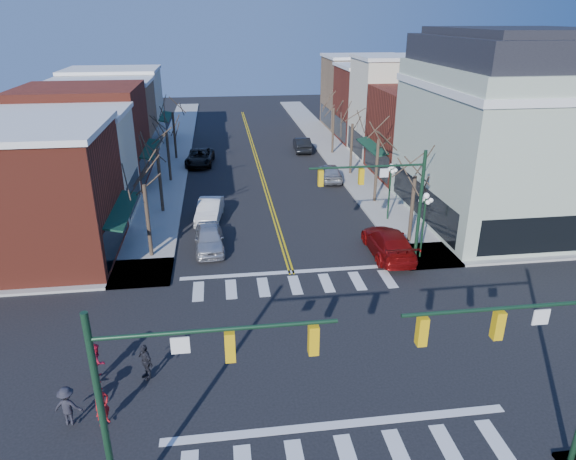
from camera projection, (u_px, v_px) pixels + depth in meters
name	position (u px, v px, depth m)	size (l,w,h in m)	color
ground	(315.00, 351.00, 23.24)	(160.00, 160.00, 0.00)	black
sidewalk_left	(160.00, 207.00, 40.41)	(3.50, 70.00, 0.15)	#9E9B93
sidewalk_right	(375.00, 197.00, 42.57)	(3.50, 70.00, 0.15)	#9E9B93
bldg_left_brick_a	(25.00, 198.00, 30.51)	(10.00, 8.50, 8.00)	maroon
bldg_left_stucco_a	(61.00, 167.00, 37.69)	(10.00, 7.00, 7.50)	beige
bldg_left_brick_b	(84.00, 137.00, 44.81)	(10.00, 9.00, 8.50)	maroon
bldg_left_tan	(103.00, 123.00, 52.48)	(10.00, 7.50, 7.80)	#A27D59
bldg_left_stucco_b	(116.00, 108.00, 59.48)	(10.00, 8.00, 8.20)	beige
bldg_right_brick_a	(431.00, 134.00, 47.15)	(10.00, 8.50, 8.00)	maroon
bldg_right_stucco	(403.00, 108.00, 53.84)	(10.00, 7.00, 10.00)	beige
bldg_right_brick_b	(381.00, 104.00, 60.99)	(10.00, 8.00, 8.50)	maroon
bldg_right_tan	(363.00, 93.00, 68.20)	(10.00, 8.00, 9.00)	#A27D59
victorian_corner	(511.00, 129.00, 35.96)	(12.25, 14.25, 13.30)	#ABBBA2
traffic_mast_near_left	(168.00, 386.00, 13.97)	(6.60, 0.28, 7.20)	#14331E
traffic_mast_near_right	(546.00, 353.00, 15.35)	(6.60, 0.28, 7.20)	#14331E
traffic_mast_far_right	(390.00, 195.00, 28.87)	(6.60, 0.28, 7.20)	#14331E
lamppost_corner	(424.00, 214.00, 30.88)	(0.36, 0.36, 4.33)	#14331E
lamppost_midblock	(390.00, 182.00, 36.82)	(0.36, 0.36, 4.33)	#14331E
tree_left_a	(148.00, 222.00, 31.33)	(0.24, 0.24, 4.76)	#382B21
tree_left_b	(160.00, 181.00, 38.59)	(0.24, 0.24, 5.04)	#382B21
tree_left_c	(169.00, 157.00, 45.99)	(0.24, 0.24, 4.55)	#382B21
tree_left_d	(175.00, 136.00, 53.24)	(0.24, 0.24, 4.90)	#382B21
tree_right_a	(412.00, 210.00, 33.44)	(0.24, 0.24, 4.62)	#382B21
tree_right_b	(376.00, 172.00, 40.64)	(0.24, 0.24, 5.18)	#382B21
tree_right_c	(351.00, 150.00, 48.02)	(0.24, 0.24, 4.83)	#382B21
tree_right_d	(333.00, 131.00, 55.31)	(0.24, 0.24, 4.97)	#382B21
car_left_near	(209.00, 238.00, 32.99)	(1.84, 4.57, 1.56)	#BBBBC0
car_left_mid	(210.00, 210.00, 37.79)	(1.63, 4.66, 1.54)	silver
car_left_far	(200.00, 157.00, 51.87)	(2.55, 5.53, 1.54)	black
car_right_near	(388.00, 243.00, 32.23)	(2.37, 5.84, 1.69)	maroon
car_right_mid	(330.00, 172.00, 46.89)	(1.86, 4.61, 1.57)	#ABACB0
car_right_far	(302.00, 144.00, 57.02)	(1.64, 4.71, 1.55)	black
pedestrian_red_a	(102.00, 406.00, 18.59)	(0.59, 0.39, 1.63)	#B41317
pedestrian_red_b	(97.00, 361.00, 20.97)	(0.81, 0.63, 1.66)	red
pedestrian_dark_a	(145.00, 361.00, 21.02)	(0.93, 0.39, 1.60)	black
pedestrian_dark_b	(68.00, 406.00, 18.60)	(1.03, 0.59, 1.60)	black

